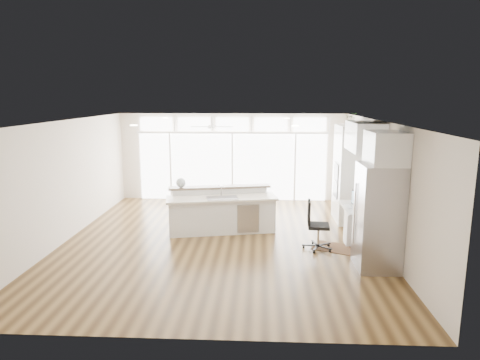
{
  "coord_description": "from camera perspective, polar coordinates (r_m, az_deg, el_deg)",
  "views": [
    {
      "loc": [
        0.9,
        -9.21,
        3.23
      ],
      "look_at": [
        0.41,
        0.6,
        1.29
      ],
      "focal_mm": 32.0,
      "sensor_mm": 36.0,
      "label": 1
    }
  ],
  "objects": [
    {
      "name": "glass_wall",
      "position": [
        13.36,
        -1.02,
        1.76
      ],
      "size": [
        5.8,
        0.06,
        2.08
      ],
      "primitive_type": "cube",
      "color": "white",
      "rests_on": "wall_back"
    },
    {
      "name": "transom_row",
      "position": [
        13.2,
        -1.04,
        7.46
      ],
      "size": [
        5.9,
        0.06,
        0.4
      ],
      "primitive_type": "cube",
      "color": "white",
      "rests_on": "wall_back"
    },
    {
      "name": "wall_back",
      "position": [
        13.37,
        -1.0,
        3.07
      ],
      "size": [
        7.0,
        0.04,
        2.7
      ],
      "primitive_type": "cube",
      "color": "silver",
      "rests_on": "floor"
    },
    {
      "name": "wall_right",
      "position": [
        9.75,
        18.29,
        -0.54
      ],
      "size": [
        0.04,
        8.0,
        2.7
      ],
      "primitive_type": "cube",
      "color": "silver",
      "rests_on": "floor"
    },
    {
      "name": "office_chair",
      "position": [
        9.28,
        10.44,
        -5.98
      ],
      "size": [
        0.58,
        0.54,
        1.05
      ],
      "primitive_type": "cube",
      "rotation": [
        0.0,
        0.0,
        -0.07
      ],
      "color": "black",
      "rests_on": "floor"
    },
    {
      "name": "desk_window",
      "position": [
        9.99,
        17.69,
        0.94
      ],
      "size": [
        0.04,
        0.85,
        0.85
      ],
      "primitive_type": "cube",
      "color": "white",
      "rests_on": "wall_right"
    },
    {
      "name": "framed_photos",
      "position": [
        10.6,
        16.81,
        0.73
      ],
      "size": [
        0.06,
        0.22,
        0.8
      ],
      "primitive_type": "cube",
      "color": "black",
      "rests_on": "wall_right"
    },
    {
      "name": "fishbowl",
      "position": [
        10.48,
        -7.88,
        -0.36
      ],
      "size": [
        0.3,
        0.3,
        0.24
      ],
      "primitive_type": "sphere",
      "rotation": [
        0.0,
        0.0,
        0.33
      ],
      "color": "silver",
      "rests_on": "kitchen_island"
    },
    {
      "name": "oven_cabinet",
      "position": [
        11.41,
        14.31,
        0.81
      ],
      "size": [
        0.64,
        1.2,
        2.5
      ],
      "primitive_type": "cube",
      "color": "white",
      "rests_on": "floor"
    },
    {
      "name": "desk_nook",
      "position": [
        10.17,
        15.5,
        -5.54
      ],
      "size": [
        0.72,
        1.3,
        0.76
      ],
      "primitive_type": "cube",
      "color": "white",
      "rests_on": "floor"
    },
    {
      "name": "kitchen_island",
      "position": [
        10.29,
        -2.44,
        -4.12
      ],
      "size": [
        2.76,
        1.49,
        1.04
      ],
      "primitive_type": "cube",
      "rotation": [
        0.0,
        0.0,
        0.2
      ],
      "color": "white",
      "rests_on": "floor"
    },
    {
      "name": "fridge_cabinet",
      "position": [
        8.23,
        18.92,
        4.06
      ],
      "size": [
        0.64,
        0.9,
        0.6
      ],
      "primitive_type": "cube",
      "color": "white",
      "rests_on": "wall_right"
    },
    {
      "name": "ceiling_fan",
      "position": [
        12.11,
        -3.79,
        7.58
      ],
      "size": [
        1.16,
        1.16,
        0.32
      ],
      "primitive_type": "cube",
      "color": "white",
      "rests_on": "ceiling"
    },
    {
      "name": "wall_left",
      "position": [
        10.38,
        -22.27,
        -0.13
      ],
      "size": [
        0.04,
        8.0,
        2.7
      ],
      "primitive_type": "cube",
      "color": "silver",
      "rests_on": "floor"
    },
    {
      "name": "floor",
      "position": [
        9.8,
        -2.58,
        -8.16
      ],
      "size": [
        7.0,
        8.0,
        0.02
      ],
      "primitive_type": "cube",
      "color": "#442E15",
      "rests_on": "ground"
    },
    {
      "name": "ceiling",
      "position": [
        9.27,
        -2.73,
        7.86
      ],
      "size": [
        7.0,
        8.0,
        0.02
      ],
      "primitive_type": "cube",
      "color": "white",
      "rests_on": "wall_back"
    },
    {
      "name": "recessed_lights",
      "position": [
        9.47,
        -2.61,
        7.81
      ],
      "size": [
        3.4,
        3.0,
        0.02
      ],
      "primitive_type": "cube",
      "color": "#ECE5C8",
      "rests_on": "ceiling"
    },
    {
      "name": "keyboard",
      "position": [
        10.02,
        14.21,
        -3.43
      ],
      "size": [
        0.12,
        0.31,
        0.02
      ],
      "primitive_type": "cube",
      "rotation": [
        0.0,
        0.0,
        -0.0
      ],
      "color": "white",
      "rests_on": "desk_nook"
    },
    {
      "name": "monitor",
      "position": [
        10.01,
        15.22,
        -2.41
      ],
      "size": [
        0.13,
        0.46,
        0.38
      ],
      "primitive_type": "cube",
      "rotation": [
        0.0,
        0.0,
        0.13
      ],
      "color": "black",
      "rests_on": "desk_nook"
    },
    {
      "name": "potted_plant",
      "position": [
        11.25,
        14.65,
        7.71
      ],
      "size": [
        0.34,
        0.36,
        0.25
      ],
      "primitive_type": "imported",
      "rotation": [
        0.0,
        0.0,
        -0.17
      ],
      "color": "#2C5223",
      "rests_on": "oven_cabinet"
    },
    {
      "name": "upper_cabinets",
      "position": [
        9.81,
        16.32,
        5.56
      ],
      "size": [
        0.64,
        1.3,
        0.64
      ],
      "primitive_type": "cube",
      "color": "white",
      "rests_on": "wall_right"
    },
    {
      "name": "refrigerator",
      "position": [
        8.46,
        17.97,
        -4.69
      ],
      "size": [
        0.76,
        0.9,
        2.0
      ],
      "primitive_type": "cube",
      "color": "#A2A2A6",
      "rests_on": "floor"
    },
    {
      "name": "wall_front",
      "position": [
        5.61,
        -6.62,
        -8.52
      ],
      "size": [
        7.0,
        0.04,
        2.7
      ],
      "primitive_type": "cube",
      "color": "silver",
      "rests_on": "floor"
    },
    {
      "name": "rug",
      "position": [
        9.57,
        12.53,
        -8.8
      ],
      "size": [
        1.08,
        0.96,
        0.01
      ],
      "primitive_type": "cube",
      "rotation": [
        0.0,
        0.0,
        -0.43
      ],
      "color": "#351E11",
      "rests_on": "floor"
    }
  ]
}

